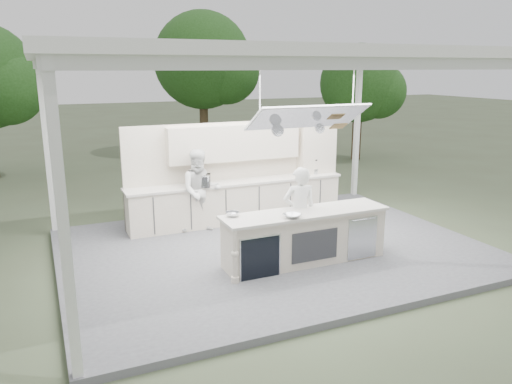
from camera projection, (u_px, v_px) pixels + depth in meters
name	position (u px, v px, depth m)	size (l,w,h in m)	color
ground	(273.00, 253.00, 9.89)	(90.00, 90.00, 0.00)	#4B593D
stage_deck	(273.00, 250.00, 9.87)	(8.00, 6.00, 0.12)	slate
tent	(275.00, 59.00, 8.98)	(8.20, 6.20, 3.86)	white
demo_island	(304.00, 237.00, 9.00)	(3.10, 0.79, 0.95)	beige
back_counter	(237.00, 201.00, 11.43)	(5.08, 0.72, 0.95)	beige
back_wall_unit	(251.00, 156.00, 11.56)	(5.05, 0.48, 2.25)	beige
tree_cluster	(151.00, 75.00, 17.70)	(19.55, 9.40, 5.85)	#453922
head_chef	(299.00, 212.00, 9.20)	(0.62, 0.41, 1.71)	white
sous_chef	(201.00, 191.00, 10.63)	(0.87, 0.68, 1.78)	silver
toaster_oven	(199.00, 181.00, 10.73)	(0.48, 0.32, 0.26)	#BABDC1
bowl_large	(292.00, 216.00, 8.52)	(0.29, 0.29, 0.07)	silver
bowl_small	(233.00, 214.00, 8.61)	(0.24, 0.24, 0.08)	silver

